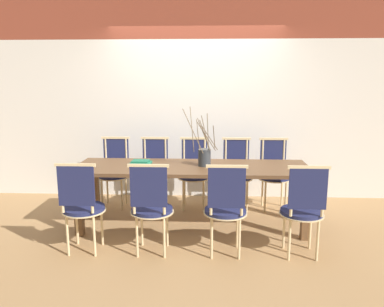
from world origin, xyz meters
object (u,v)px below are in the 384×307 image
(chair_near_center, at_px, (226,206))
(chair_far_center, at_px, (194,171))
(dining_table, at_px, (192,174))
(vase_centerpiece, at_px, (204,156))
(book_stack, at_px, (141,163))

(chair_near_center, bearing_deg, chair_far_center, 104.21)
(dining_table, bearing_deg, chair_near_center, -63.53)
(dining_table, height_order, chair_far_center, chair_far_center)
(dining_table, xyz_separation_m, vase_centerpiece, (0.14, 0.01, 0.21))
(vase_centerpiece, bearing_deg, chair_far_center, 101.75)
(vase_centerpiece, bearing_deg, dining_table, -174.09)
(chair_far_center, xyz_separation_m, book_stack, (-0.61, -0.69, 0.26))
(chair_far_center, relative_size, vase_centerpiece, 1.40)
(dining_table, relative_size, vase_centerpiece, 4.00)
(chair_near_center, bearing_deg, vase_centerpiece, 106.51)
(dining_table, bearing_deg, vase_centerpiece, 5.91)
(chair_far_center, bearing_deg, book_stack, 48.59)
(chair_far_center, bearing_deg, vase_centerpiece, 101.75)
(vase_centerpiece, relative_size, book_stack, 2.66)
(chair_near_center, bearing_deg, dining_table, 116.47)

